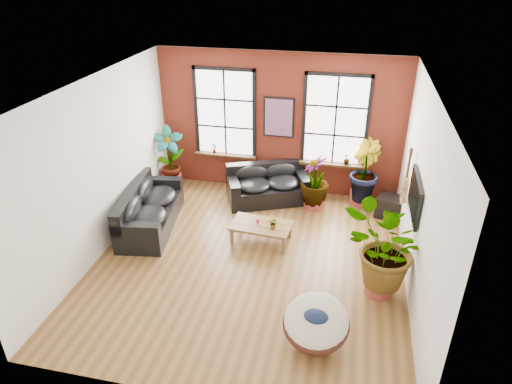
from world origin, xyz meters
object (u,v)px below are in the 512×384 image
sofa_left (148,210)px  papasan_chair (316,323)px  sofa_back (267,185)px  coffee_table (261,226)px

sofa_left → papasan_chair: (3.99, -2.68, -0.02)m
sofa_back → coffee_table: 1.83m
sofa_back → sofa_left: sofa_left is taller
papasan_chair → sofa_back: bearing=113.7°
sofa_left → coffee_table: bearing=-99.7°
sofa_back → sofa_left: bearing=-166.2°
sofa_left → papasan_chair: sofa_left is taller
coffee_table → papasan_chair: papasan_chair is taller
sofa_back → coffee_table: (0.22, -1.82, -0.05)m
papasan_chair → sofa_left: bearing=149.7°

